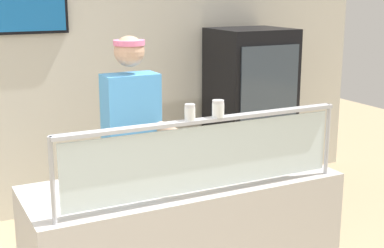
{
  "coord_description": "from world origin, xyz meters",
  "views": [
    {
      "loc": [
        -0.44,
        -2.47,
        2.06
      ],
      "look_at": [
        1.02,
        0.39,
        1.28
      ],
      "focal_mm": 51.66,
      "sensor_mm": 36.0,
      "label": 1
    }
  ],
  "objects_px": {
    "pizza_server": "(170,174)",
    "parmesan_shaker": "(190,113)",
    "pepper_flake_shaker": "(218,110)",
    "drink_fridge": "(250,114)",
    "pizza_tray": "(176,176)",
    "worker_figure": "(133,143)"
  },
  "relations": [
    {
      "from": "pizza_server",
      "to": "parmesan_shaker",
      "type": "height_order",
      "value": "parmesan_shaker"
    },
    {
      "from": "pizza_server",
      "to": "pepper_flake_shaker",
      "type": "height_order",
      "value": "pepper_flake_shaker"
    },
    {
      "from": "drink_fridge",
      "to": "pizza_tray",
      "type": "bearing_deg",
      "value": -133.77
    },
    {
      "from": "pizza_server",
      "to": "drink_fridge",
      "type": "distance_m",
      "value": 2.4
    },
    {
      "from": "pizza_tray",
      "to": "worker_figure",
      "type": "height_order",
      "value": "worker_figure"
    },
    {
      "from": "parmesan_shaker",
      "to": "worker_figure",
      "type": "relative_size",
      "value": 0.05
    },
    {
      "from": "pizza_tray",
      "to": "drink_fridge",
      "type": "xyz_separation_m",
      "value": [
        1.63,
        1.7,
        -0.12
      ]
    },
    {
      "from": "parmesan_shaker",
      "to": "drink_fridge",
      "type": "xyz_separation_m",
      "value": [
        1.7,
        2.04,
        -0.58
      ]
    },
    {
      "from": "parmesan_shaker",
      "to": "drink_fridge",
      "type": "bearing_deg",
      "value": 50.14
    },
    {
      "from": "parmesan_shaker",
      "to": "worker_figure",
      "type": "bearing_deg",
      "value": 87.05
    },
    {
      "from": "worker_figure",
      "to": "drink_fridge",
      "type": "relative_size",
      "value": 1.04
    },
    {
      "from": "pizza_server",
      "to": "worker_figure",
      "type": "relative_size",
      "value": 0.16
    },
    {
      "from": "pizza_tray",
      "to": "parmesan_shaker",
      "type": "xyz_separation_m",
      "value": [
        -0.07,
        -0.34,
        0.46
      ]
    },
    {
      "from": "pizza_tray",
      "to": "worker_figure",
      "type": "relative_size",
      "value": 0.26
    },
    {
      "from": "pizza_tray",
      "to": "pepper_flake_shaker",
      "type": "xyz_separation_m",
      "value": [
        0.1,
        -0.34,
        0.46
      ]
    },
    {
      "from": "parmesan_shaker",
      "to": "worker_figure",
      "type": "xyz_separation_m",
      "value": [
        0.05,
        1.0,
        -0.42
      ]
    },
    {
      "from": "pizza_server",
      "to": "worker_figure",
      "type": "distance_m",
      "value": 0.69
    },
    {
      "from": "pizza_tray",
      "to": "pepper_flake_shaker",
      "type": "height_order",
      "value": "pepper_flake_shaker"
    },
    {
      "from": "worker_figure",
      "to": "drink_fridge",
      "type": "distance_m",
      "value": 1.95
    },
    {
      "from": "pepper_flake_shaker",
      "to": "worker_figure",
      "type": "height_order",
      "value": "worker_figure"
    },
    {
      "from": "parmesan_shaker",
      "to": "worker_figure",
      "type": "height_order",
      "value": "worker_figure"
    },
    {
      "from": "parmesan_shaker",
      "to": "worker_figure",
      "type": "distance_m",
      "value": 1.09
    }
  ]
}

